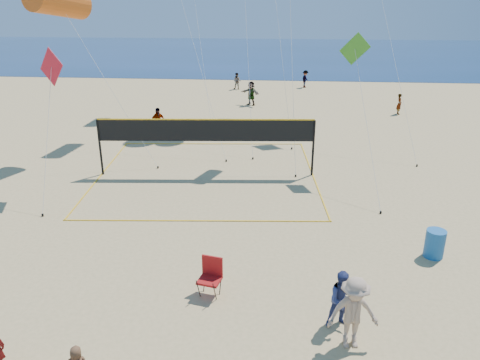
{
  "coord_description": "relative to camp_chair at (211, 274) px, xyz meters",
  "views": [
    {
      "loc": [
        2.11,
        -9.83,
        7.69
      ],
      "look_at": [
        1.05,
        2.0,
        3.04
      ],
      "focal_mm": 35.0,
      "sensor_mm": 36.0,
      "label": 1
    }
  ],
  "objects": [
    {
      "name": "far_person_3",
      "position": [
        -2.23,
        30.94,
        0.1
      ],
      "size": [
        0.79,
        0.66,
        1.45
      ],
      "primitive_type": "imported",
      "rotation": [
        0.0,
        0.0,
        -0.17
      ],
      "color": "gray",
      "rests_on": "ground"
    },
    {
      "name": "kite_0",
      "position": [
        -8.49,
        11.03,
        6.91
      ],
      "size": [
        5.6,
        3.4,
        8.39
      ],
      "rotation": [
        0.0,
        0.0,
        -0.33
      ],
      "color": "#C35315",
      "rests_on": "ground"
    },
    {
      "name": "ground",
      "position": [
        -0.33,
        -1.04,
        -0.62
      ],
      "size": [
        120.0,
        120.0,
        0.0
      ],
      "primitive_type": "plane",
      "color": "tan",
      "rests_on": "ground"
    },
    {
      "name": "bystander_a",
      "position": [
        3.43,
        -1.07,
        0.15
      ],
      "size": [
        0.87,
        0.75,
        1.54
      ],
      "primitive_type": "imported",
      "rotation": [
        0.0,
        0.0,
        0.24
      ],
      "color": "navy",
      "rests_on": "ground"
    },
    {
      "name": "camp_chair",
      "position": [
        0.0,
        0.0,
        0.0
      ],
      "size": [
        0.7,
        0.82,
        1.22
      ],
      "rotation": [
        0.0,
        0.0,
        -0.22
      ],
      "color": "maroon",
      "rests_on": "ground"
    },
    {
      "name": "volleyball_net",
      "position": [
        -1.57,
        9.26,
        1.22
      ],
      "size": [
        10.66,
        10.53,
        2.66
      ],
      "rotation": [
        0.0,
        0.0,
        0.08
      ],
      "color": "black",
      "rests_on": "ground"
    },
    {
      "name": "far_person_1",
      "position": [
        -0.55,
        24.51,
        0.28
      ],
      "size": [
        1.68,
        1.38,
        1.8
      ],
      "primitive_type": "imported",
      "rotation": [
        0.0,
        0.0,
        -0.6
      ],
      "color": "gray",
      "rests_on": "ground"
    },
    {
      "name": "ocean",
      "position": [
        -0.33,
        60.96,
        -0.61
      ],
      "size": [
        140.0,
        50.0,
        0.03
      ],
      "primitive_type": "cube",
      "color": "#102B4E",
      "rests_on": "ground"
    },
    {
      "name": "bystander_b",
      "position": [
        3.58,
        -1.79,
        0.3
      ],
      "size": [
        1.27,
        0.84,
        1.84
      ],
      "primitive_type": "imported",
      "rotation": [
        0.0,
        0.0,
        0.14
      ],
      "color": "tan",
      "rests_on": "ground"
    },
    {
      "name": "kite_3",
      "position": [
        -7.3,
        7.03,
        4.28
      ],
      "size": [
        1.37,
        3.33,
        5.92
      ],
      "rotation": [
        0.0,
        0.0,
        -0.38
      ],
      "color": "red",
      "rests_on": "ground"
    },
    {
      "name": "trash_barrel",
      "position": [
        6.74,
        2.6,
        -0.17
      ],
      "size": [
        0.8,
        0.8,
        0.92
      ],
      "primitive_type": "cylinder",
      "rotation": [
        0.0,
        0.0,
        -0.41
      ],
      "color": "#17579A",
      "rests_on": "ground"
    },
    {
      "name": "far_person_2",
      "position": [
        10.02,
        22.44,
        0.1
      ],
      "size": [
        0.35,
        0.53,
        1.44
      ],
      "primitive_type": "imported",
      "rotation": [
        0.0,
        0.0,
        1.58
      ],
      "color": "gray",
      "rests_on": "ground"
    },
    {
      "name": "far_person_0",
      "position": [
        -5.45,
        15.52,
        0.22
      ],
      "size": [
        0.98,
        0.99,
        1.68
      ],
      "primitive_type": "imported",
      "rotation": [
        0.0,
        0.0,
        0.8
      ],
      "color": "gray",
      "rests_on": "ground"
    },
    {
      "name": "far_person_4",
      "position": [
        3.87,
        32.45,
        0.15
      ],
      "size": [
        0.93,
        1.14,
        1.54
      ],
      "primitive_type": "imported",
      "rotation": [
        0.0,
        0.0,
        1.15
      ],
      "color": "gray",
      "rests_on": "ground"
    },
    {
      "name": "kite_4",
      "position": [
        4.91,
        10.07,
        4.65
      ],
      "size": [
        1.48,
        5.11,
        6.33
      ],
      "rotation": [
        0.0,
        0.0,
        -0.37
      ],
      "color": "#3A8E24",
      "rests_on": "ground"
    }
  ]
}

